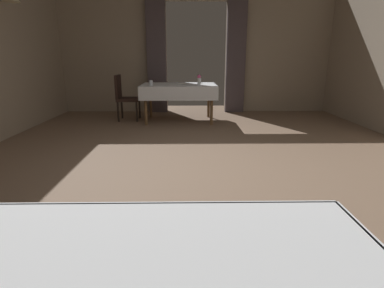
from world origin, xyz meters
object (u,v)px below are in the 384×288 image
Objects in this scene: glass_mid_b at (199,81)px; plate_mid_c at (181,83)px; chair_mid_left at (124,95)px; glass_mid_d at (151,83)px; flower_vase_mid at (199,80)px; dining_table_mid at (179,88)px.

glass_mid_b is 0.48× the size of plate_mid_c.
chair_mid_left is at bearing -171.27° from glass_mid_b.
flower_vase_mid is at bearing -4.30° from glass_mid_d.
dining_table_mid is 7.43× the size of plate_mid_c.
chair_mid_left is 9.38× the size of glass_mid_d.
chair_mid_left is 4.60× the size of plate_mid_c.
plate_mid_c is 0.74m from glass_mid_d.
dining_table_mid is at bearing -5.78° from chair_mid_left.
glass_mid_d reaches higher than glass_mid_b.
dining_table_mid is 7.19× the size of flower_vase_mid.
plate_mid_c is at bearing 39.09° from glass_mid_d.
plate_mid_c reaches higher than dining_table_mid.
flower_vase_mid reaches higher than dining_table_mid.
glass_mid_d is at bearing -146.78° from glass_mid_b.
chair_mid_left is 1.60m from glass_mid_b.
chair_mid_left reaches higher than dining_table_mid.
chair_mid_left is 1.63m from flower_vase_mid.
flower_vase_mid is (0.39, -0.34, 0.20)m from dining_table_mid.
dining_table_mid is 15.15× the size of glass_mid_d.
glass_mid_b is (0.43, 0.35, 0.13)m from dining_table_mid.
chair_mid_left is 0.77m from glass_mid_d.
plate_mid_c is (-0.35, 0.54, -0.11)m from flower_vase_mid.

